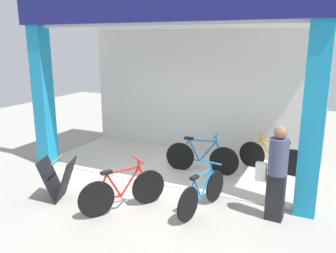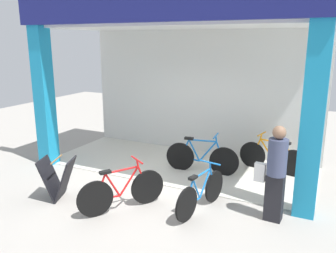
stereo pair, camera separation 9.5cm
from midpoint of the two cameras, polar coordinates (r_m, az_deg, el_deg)
ground_plane at (r=7.69m, az=-2.50°, el=-9.43°), size 20.93×20.93×0.00m
shop_facade at (r=8.39m, az=1.99°, el=8.51°), size 6.67×2.94×4.18m
bicycle_inside_0 at (r=8.21m, az=5.16°, el=-5.06°), size 1.74×0.48×0.96m
bicycle_inside_1 at (r=8.59m, az=16.43°, el=-4.86°), size 1.63×0.47×0.91m
bicycle_parked_0 at (r=6.51m, az=-7.80°, el=-10.46°), size 0.98×1.44×0.93m
bicycle_parked_1 at (r=6.47m, az=5.21°, el=-10.81°), size 0.44×1.56×0.87m
sandwich_board_sign at (r=7.19m, az=-17.92°, el=-8.25°), size 0.78×0.72×0.84m
pedestrian_0 at (r=6.23m, az=16.98°, el=-7.18°), size 0.54×0.34×1.69m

